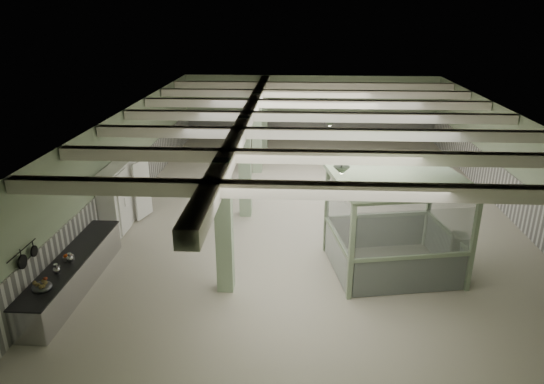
# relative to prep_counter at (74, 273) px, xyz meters

# --- Properties ---
(floor) EXTENTS (20.00, 20.00, 0.00)m
(floor) POSITION_rel_prep_counter_xyz_m (6.54, 6.22, -0.46)
(floor) COLOR beige
(floor) RESTS_ON ground
(ceiling) EXTENTS (14.00, 20.00, 0.02)m
(ceiling) POSITION_rel_prep_counter_xyz_m (6.54, 6.22, 3.14)
(ceiling) COLOR silver
(ceiling) RESTS_ON wall_back
(wall_back) EXTENTS (14.00, 0.02, 3.60)m
(wall_back) POSITION_rel_prep_counter_xyz_m (6.54, 16.22, 1.34)
(wall_back) COLOR #A1B994
(wall_back) RESTS_ON floor
(wall_front) EXTENTS (14.00, 0.02, 3.60)m
(wall_front) POSITION_rel_prep_counter_xyz_m (6.54, -3.78, 1.34)
(wall_front) COLOR #A1B994
(wall_front) RESTS_ON floor
(wall_left) EXTENTS (0.02, 20.00, 3.60)m
(wall_left) POSITION_rel_prep_counter_xyz_m (-0.46, 6.22, 1.34)
(wall_left) COLOR #A1B994
(wall_left) RESTS_ON floor
(wall_right) EXTENTS (0.02, 20.00, 3.60)m
(wall_right) POSITION_rel_prep_counter_xyz_m (13.54, 6.22, 1.34)
(wall_right) COLOR #A1B994
(wall_right) RESTS_ON floor
(wainscot_left) EXTENTS (0.05, 19.90, 1.50)m
(wainscot_left) POSITION_rel_prep_counter_xyz_m (-0.43, 6.22, 0.29)
(wainscot_left) COLOR silver
(wainscot_left) RESTS_ON floor
(wainscot_right) EXTENTS (0.05, 19.90, 1.50)m
(wainscot_right) POSITION_rel_prep_counter_xyz_m (13.52, 6.22, 0.29)
(wainscot_right) COLOR silver
(wainscot_right) RESTS_ON floor
(wainscot_back) EXTENTS (13.90, 0.05, 1.50)m
(wainscot_back) POSITION_rel_prep_counter_xyz_m (6.54, 16.19, 0.29)
(wainscot_back) COLOR silver
(wainscot_back) RESTS_ON floor
(girder) EXTENTS (0.45, 19.90, 0.40)m
(girder) POSITION_rel_prep_counter_xyz_m (4.04, 6.22, 2.92)
(girder) COLOR white
(girder) RESTS_ON ceiling
(beam_a) EXTENTS (13.90, 0.35, 0.32)m
(beam_a) POSITION_rel_prep_counter_xyz_m (6.54, -1.28, 2.96)
(beam_a) COLOR white
(beam_a) RESTS_ON ceiling
(beam_b) EXTENTS (13.90, 0.35, 0.32)m
(beam_b) POSITION_rel_prep_counter_xyz_m (6.54, 1.22, 2.96)
(beam_b) COLOR white
(beam_b) RESTS_ON ceiling
(beam_c) EXTENTS (13.90, 0.35, 0.32)m
(beam_c) POSITION_rel_prep_counter_xyz_m (6.54, 3.72, 2.96)
(beam_c) COLOR white
(beam_c) RESTS_ON ceiling
(beam_d) EXTENTS (13.90, 0.35, 0.32)m
(beam_d) POSITION_rel_prep_counter_xyz_m (6.54, 6.22, 2.96)
(beam_d) COLOR white
(beam_d) RESTS_ON ceiling
(beam_e) EXTENTS (13.90, 0.35, 0.32)m
(beam_e) POSITION_rel_prep_counter_xyz_m (6.54, 8.72, 2.96)
(beam_e) COLOR white
(beam_e) RESTS_ON ceiling
(beam_f) EXTENTS (13.90, 0.35, 0.32)m
(beam_f) POSITION_rel_prep_counter_xyz_m (6.54, 11.22, 2.96)
(beam_f) COLOR white
(beam_f) RESTS_ON ceiling
(beam_g) EXTENTS (13.90, 0.35, 0.32)m
(beam_g) POSITION_rel_prep_counter_xyz_m (6.54, 13.72, 2.96)
(beam_g) COLOR white
(beam_g) RESTS_ON ceiling
(column_a) EXTENTS (0.42, 0.42, 3.60)m
(column_a) POSITION_rel_prep_counter_xyz_m (4.04, 0.22, 1.34)
(column_a) COLOR #A2BD98
(column_a) RESTS_ON floor
(column_b) EXTENTS (0.42, 0.42, 3.60)m
(column_b) POSITION_rel_prep_counter_xyz_m (4.04, 5.22, 1.34)
(column_b) COLOR #A2BD98
(column_b) RESTS_ON floor
(column_c) EXTENTS (0.42, 0.42, 3.60)m
(column_c) POSITION_rel_prep_counter_xyz_m (4.04, 10.22, 1.34)
(column_c) COLOR #A2BD98
(column_c) RESTS_ON floor
(column_d) EXTENTS (0.42, 0.42, 3.60)m
(column_d) POSITION_rel_prep_counter_xyz_m (4.04, 14.22, 1.34)
(column_d) COLOR #A2BD98
(column_d) RESTS_ON floor
(hook_rail) EXTENTS (0.02, 1.20, 0.02)m
(hook_rail) POSITION_rel_prep_counter_xyz_m (-0.39, -1.38, 1.39)
(hook_rail) COLOR black
(hook_rail) RESTS_ON wall_left
(pendant_front) EXTENTS (0.44, 0.44, 0.22)m
(pendant_front) POSITION_rel_prep_counter_xyz_m (7.04, 1.22, 2.59)
(pendant_front) COLOR #323F2F
(pendant_front) RESTS_ON ceiling
(pendant_mid) EXTENTS (0.44, 0.44, 0.22)m
(pendant_mid) POSITION_rel_prep_counter_xyz_m (7.04, 6.72, 2.59)
(pendant_mid) COLOR #323F2F
(pendant_mid) RESTS_ON ceiling
(pendant_back) EXTENTS (0.44, 0.44, 0.22)m
(pendant_back) POSITION_rel_prep_counter_xyz_m (7.04, 11.72, 2.59)
(pendant_back) COLOR #323F2F
(pendant_back) RESTS_ON ceiling
(prep_counter) EXTENTS (0.84, 4.82, 0.91)m
(prep_counter) POSITION_rel_prep_counter_xyz_m (0.00, 0.00, 0.00)
(prep_counter) COLOR #A9A8AD
(prep_counter) RESTS_ON floor
(pitcher_near) EXTENTS (0.20, 0.22, 0.26)m
(pitcher_near) POSITION_rel_prep_counter_xyz_m (0.08, -0.20, 0.57)
(pitcher_near) COLOR #A9A8AD
(pitcher_near) RESTS_ON prep_counter
(pitcher_far) EXTENTS (0.20, 0.22, 0.27)m
(pitcher_far) POSITION_rel_prep_counter_xyz_m (0.01, -0.79, 0.57)
(pitcher_far) COLOR #A9A8AD
(pitcher_far) RESTS_ON prep_counter
(veg_colander) EXTENTS (0.55, 0.55, 0.22)m
(veg_colander) POSITION_rel_prep_counter_xyz_m (-0.02, -1.48, 0.55)
(veg_colander) COLOR #424347
(veg_colander) RESTS_ON prep_counter
(orange_bowl) EXTENTS (0.29, 0.29, 0.10)m
(orange_bowl) POSITION_rel_prep_counter_xyz_m (-0.02, -0.08, 0.49)
(orange_bowl) COLOR #B2B2B7
(orange_bowl) RESTS_ON prep_counter
(skillet_near) EXTENTS (0.05, 0.34, 0.34)m
(skillet_near) POSITION_rel_prep_counter_xyz_m (-0.34, -1.52, 1.17)
(skillet_near) COLOR black
(skillet_near) RESTS_ON hook_rail
(skillet_far) EXTENTS (0.04, 0.27, 0.27)m
(skillet_far) POSITION_rel_prep_counter_xyz_m (-0.34, -1.00, 1.17)
(skillet_far) COLOR black
(skillet_far) RESTS_ON hook_rail
(walkin_cooler) EXTENTS (0.90, 2.37, 2.17)m
(walkin_cooler) POSITION_rel_prep_counter_xyz_m (-0.08, 4.00, 0.62)
(walkin_cooler) COLOR white
(walkin_cooler) RESTS_ON floor
(guard_booth) EXTENTS (3.95, 3.51, 2.81)m
(guard_booth) POSITION_rel_prep_counter_xyz_m (8.62, 1.52, 1.41)
(guard_booth) COLOR gray
(guard_booth) RESTS_ON floor
(filing_cabinet) EXTENTS (0.50, 0.63, 1.23)m
(filing_cabinet) POSITION_rel_prep_counter_xyz_m (10.39, 1.29, 0.15)
(filing_cabinet) COLOR #525648
(filing_cabinet) RESTS_ON floor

